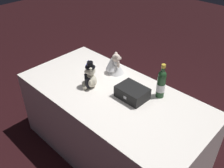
% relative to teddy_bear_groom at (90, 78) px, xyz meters
% --- Properties ---
extents(ground_plane, '(12.00, 12.00, 0.00)m').
position_rel_teddy_bear_groom_xyz_m(ground_plane, '(0.22, 0.07, -0.88)').
color(ground_plane, black).
extents(reception_table, '(1.88, 0.92, 0.78)m').
position_rel_teddy_bear_groom_xyz_m(reception_table, '(0.22, 0.07, -0.49)').
color(reception_table, white).
rests_on(reception_table, ground_plane).
extents(teddy_bear_groom, '(0.15, 0.15, 0.27)m').
position_rel_teddy_bear_groom_xyz_m(teddy_bear_groom, '(0.00, 0.00, 0.00)').
color(teddy_bear_groom, beige).
rests_on(teddy_bear_groom, reception_table).
extents(teddy_bear_bride, '(0.20, 0.21, 0.23)m').
position_rel_teddy_bear_groom_xyz_m(teddy_bear_bride, '(-0.01, 0.35, -0.00)').
color(teddy_bear_bride, white).
rests_on(teddy_bear_bride, reception_table).
extents(champagne_bottle, '(0.08, 0.08, 0.34)m').
position_rel_teddy_bear_groom_xyz_m(champagne_bottle, '(0.57, 0.34, 0.04)').
color(champagne_bottle, '#204725').
rests_on(champagne_bottle, reception_table).
extents(signing_pen, '(0.09, 0.12, 0.01)m').
position_rel_teddy_bear_groom_xyz_m(signing_pen, '(-0.36, 0.28, -0.10)').
color(signing_pen, navy).
rests_on(signing_pen, reception_table).
extents(gift_case_black, '(0.27, 0.21, 0.11)m').
position_rel_teddy_bear_groom_xyz_m(gift_case_black, '(0.40, 0.15, -0.05)').
color(gift_case_black, black).
rests_on(gift_case_black, reception_table).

